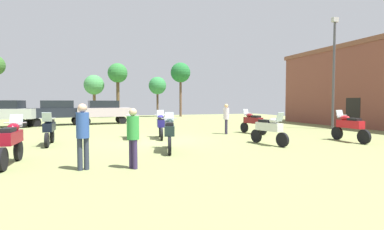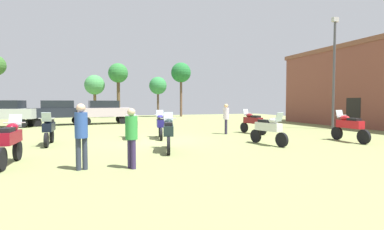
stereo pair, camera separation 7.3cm
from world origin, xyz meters
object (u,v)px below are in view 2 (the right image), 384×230
at_px(motorcycle_4, 269,129).
at_px(person_3, 226,116).
at_px(motorcycle_8, 133,125).
at_px(motorcycle_11, 49,129).
at_px(car_1, 5,112).
at_px(car_4, 104,110).
at_px(motorcycle_7, 253,122).
at_px(tree_6, 158,86).
at_px(motorcycle_1, 168,132).
at_px(person_1, 131,133).
at_px(motorcycle_6, 160,125).
at_px(tree_4, 118,74).
at_px(lamp_post, 334,68).
at_px(tree_5, 181,73).
at_px(tree_1, 95,85).
at_px(car_3, 57,111).
at_px(motorcycle_2, 10,141).
at_px(person_2, 81,131).
at_px(motorcycle_3, 349,126).

distance_m(motorcycle_4, person_3, 4.37).
height_order(motorcycle_8, motorcycle_11, motorcycle_11).
bearing_deg(car_1, car_4, -72.16).
xyz_separation_m(motorcycle_7, tree_6, (-1.28, 20.62, 3.21)).
relative_size(motorcycle_4, tree_6, 0.42).
distance_m(car_1, car_4, 7.11).
relative_size(motorcycle_1, car_1, 0.48).
bearing_deg(person_1, motorcycle_11, 0.57).
xyz_separation_m(motorcycle_6, car_4, (-2.47, 11.11, 0.46)).
relative_size(tree_4, lamp_post, 0.86).
height_order(motorcycle_11, person_1, person_1).
xyz_separation_m(motorcycle_7, tree_5, (1.70, 20.33, 4.90)).
relative_size(motorcycle_8, tree_1, 0.43).
height_order(car_3, lamp_post, lamp_post).
bearing_deg(motorcycle_6, motorcycle_2, -130.57).
height_order(motorcycle_11, person_2, person_2).
bearing_deg(car_4, tree_4, -18.13).
bearing_deg(lamp_post, motorcycle_1, -160.06).
xyz_separation_m(car_4, tree_1, (-0.74, 10.81, 2.72)).
relative_size(motorcycle_6, car_4, 0.46).
bearing_deg(motorcycle_11, motorcycle_4, 161.49).
xyz_separation_m(motorcycle_11, person_3, (9.15, 1.31, 0.32)).
xyz_separation_m(motorcycle_1, lamp_post, (12.84, 4.66, 3.49)).
xyz_separation_m(motorcycle_11, tree_1, (1.85, 22.53, 3.18)).
xyz_separation_m(motorcycle_3, car_1, (-17.67, 14.10, 0.44)).
xyz_separation_m(motorcycle_8, person_3, (5.44, 0.41, 0.33)).
distance_m(motorcycle_6, motorcycle_7, 5.68).
bearing_deg(lamp_post, tree_1, 126.55).
bearing_deg(motorcycle_6, person_1, -99.50).
distance_m(motorcycle_2, tree_6, 27.62).
xyz_separation_m(motorcycle_1, tree_5, (7.88, 24.45, 4.89)).
bearing_deg(tree_4, motorcycle_8, -92.39).
xyz_separation_m(motorcycle_7, lamp_post, (6.67, 0.54, 3.50)).
bearing_deg(person_2, motorcycle_6, 47.64).
height_order(motorcycle_1, tree_4, tree_4).
bearing_deg(motorcycle_6, motorcycle_1, -87.67).
height_order(motorcycle_2, car_1, car_1).
bearing_deg(tree_6, car_3, -135.83).
distance_m(motorcycle_2, car_1, 15.10).
bearing_deg(car_1, tree_5, -48.49).
bearing_deg(car_4, car_3, 87.13).
xyz_separation_m(motorcycle_1, motorcycle_11, (-4.56, 3.11, -0.01)).
bearing_deg(motorcycle_7, person_2, -157.20).
relative_size(motorcycle_7, tree_1, 0.41).
xyz_separation_m(car_3, person_2, (2.56, -16.73, -0.09)).
bearing_deg(person_1, person_3, -69.31).
bearing_deg(tree_1, tree_6, -6.70).
xyz_separation_m(motorcycle_1, motorcycle_6, (0.51, 3.71, -0.01)).
distance_m(motorcycle_8, motorcycle_11, 3.82).
bearing_deg(motorcycle_6, person_2, -110.79).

